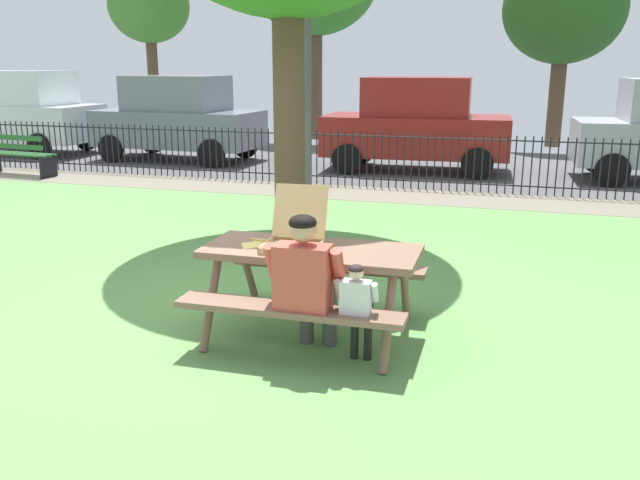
{
  "coord_description": "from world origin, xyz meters",
  "views": [
    {
      "loc": [
        2.61,
        -5.58,
        2.26
      ],
      "look_at": [
        0.97,
        -0.13,
        0.75
      ],
      "focal_mm": 37.4,
      "sensor_mm": 36.0,
      "label": 1
    }
  ],
  "objects_px": {
    "lamp_post_walkway": "(308,33)",
    "far_tree_left": "(149,8)",
    "park_bench_left": "(18,156)",
    "parked_car_left": "(178,118)",
    "adult_at_table": "(307,280)",
    "pizza_box_open": "(295,236)",
    "far_tree_center": "(564,10)",
    "parked_car_center": "(416,124)",
    "child_at_table": "(357,304)",
    "pizza_slice_on_table": "(254,243)",
    "parked_car_far_left": "(9,110)",
    "picnic_table_foreground": "(311,268)"
  },
  "relations": [
    {
      "from": "picnic_table_foreground",
      "to": "adult_at_table",
      "type": "bearing_deg",
      "value": -76.44
    },
    {
      "from": "adult_at_table",
      "to": "pizza_box_open",
      "type": "bearing_deg",
      "value": 117.67
    },
    {
      "from": "far_tree_left",
      "to": "far_tree_center",
      "type": "height_order",
      "value": "far_tree_left"
    },
    {
      "from": "picnic_table_foreground",
      "to": "child_at_table",
      "type": "distance_m",
      "value": 0.75
    },
    {
      "from": "adult_at_table",
      "to": "park_bench_left",
      "type": "distance_m",
      "value": 10.81
    },
    {
      "from": "park_bench_left",
      "to": "lamp_post_walkway",
      "type": "xyz_separation_m",
      "value": [
        6.23,
        0.24,
        2.36
      ]
    },
    {
      "from": "lamp_post_walkway",
      "to": "adult_at_table",
      "type": "bearing_deg",
      "value": -72.41
    },
    {
      "from": "lamp_post_walkway",
      "to": "far_tree_left",
      "type": "xyz_separation_m",
      "value": [
        -7.94,
        8.23,
        1.19
      ]
    },
    {
      "from": "pizza_slice_on_table",
      "to": "adult_at_table",
      "type": "distance_m",
      "value": 0.8
    },
    {
      "from": "picnic_table_foreground",
      "to": "lamp_post_walkway",
      "type": "height_order",
      "value": "lamp_post_walkway"
    },
    {
      "from": "pizza_slice_on_table",
      "to": "park_bench_left",
      "type": "xyz_separation_m",
      "value": [
        -7.83,
        6.26,
        -0.36
      ]
    },
    {
      "from": "adult_at_table",
      "to": "parked_car_left",
      "type": "distance_m",
      "value": 11.64
    },
    {
      "from": "child_at_table",
      "to": "parked_car_left",
      "type": "xyz_separation_m",
      "value": [
        -6.76,
        9.77,
        0.5
      ]
    },
    {
      "from": "parked_car_center",
      "to": "far_tree_center",
      "type": "bearing_deg",
      "value": 61.13
    },
    {
      "from": "child_at_table",
      "to": "far_tree_center",
      "type": "xyz_separation_m",
      "value": [
        1.93,
        15.24,
        3.13
      ]
    },
    {
      "from": "child_at_table",
      "to": "lamp_post_walkway",
      "type": "distance_m",
      "value": 7.82
    },
    {
      "from": "pizza_box_open",
      "to": "park_bench_left",
      "type": "distance_m",
      "value": 10.32
    },
    {
      "from": "park_bench_left",
      "to": "parked_car_left",
      "type": "height_order",
      "value": "parked_car_left"
    },
    {
      "from": "park_bench_left",
      "to": "parked_car_left",
      "type": "bearing_deg",
      "value": 55.08
    },
    {
      "from": "pizza_slice_on_table",
      "to": "parked_car_left",
      "type": "height_order",
      "value": "parked_car_left"
    },
    {
      "from": "child_at_table",
      "to": "far_tree_left",
      "type": "distance_m",
      "value": 18.86
    },
    {
      "from": "parked_car_center",
      "to": "pizza_box_open",
      "type": "bearing_deg",
      "value": -87.42
    },
    {
      "from": "parked_car_far_left",
      "to": "far_tree_left",
      "type": "relative_size",
      "value": 0.89
    },
    {
      "from": "pizza_box_open",
      "to": "parked_car_left",
      "type": "bearing_deg",
      "value": 123.34
    },
    {
      "from": "pizza_slice_on_table",
      "to": "lamp_post_walkway",
      "type": "xyz_separation_m",
      "value": [
        -1.59,
        6.51,
        2.0
      ]
    },
    {
      "from": "far_tree_left",
      "to": "pizza_slice_on_table",
      "type": "bearing_deg",
      "value": -57.11
    },
    {
      "from": "parked_car_far_left",
      "to": "parked_car_left",
      "type": "height_order",
      "value": "parked_car_far_left"
    },
    {
      "from": "park_bench_left",
      "to": "picnic_table_foreground",
      "type": "bearing_deg",
      "value": -36.87
    },
    {
      "from": "parked_car_far_left",
      "to": "parked_car_center",
      "type": "distance_m",
      "value": 10.52
    },
    {
      "from": "child_at_table",
      "to": "lamp_post_walkway",
      "type": "bearing_deg",
      "value": 110.52
    },
    {
      "from": "pizza_box_open",
      "to": "far_tree_center",
      "type": "height_order",
      "value": "far_tree_center"
    },
    {
      "from": "child_at_table",
      "to": "far_tree_left",
      "type": "bearing_deg",
      "value": 124.72
    },
    {
      "from": "pizza_box_open",
      "to": "parked_car_center",
      "type": "height_order",
      "value": "parked_car_center"
    },
    {
      "from": "parked_car_far_left",
      "to": "far_tree_left",
      "type": "xyz_separation_m",
      "value": [
        1.04,
        5.46,
        2.87
      ]
    },
    {
      "from": "lamp_post_walkway",
      "to": "parked_car_center",
      "type": "height_order",
      "value": "lamp_post_walkway"
    },
    {
      "from": "picnic_table_foreground",
      "to": "far_tree_center",
      "type": "xyz_separation_m",
      "value": [
        2.46,
        14.72,
        3.05
      ]
    },
    {
      "from": "park_bench_left",
      "to": "parked_car_far_left",
      "type": "height_order",
      "value": "parked_car_far_left"
    },
    {
      "from": "picnic_table_foreground",
      "to": "park_bench_left",
      "type": "height_order",
      "value": "park_bench_left"
    },
    {
      "from": "far_tree_center",
      "to": "pizza_slice_on_table",
      "type": "bearing_deg",
      "value": -101.35
    },
    {
      "from": "parked_car_left",
      "to": "picnic_table_foreground",
      "type": "bearing_deg",
      "value": -56.04
    },
    {
      "from": "child_at_table",
      "to": "parked_car_far_left",
      "type": "bearing_deg",
      "value": 139.88
    },
    {
      "from": "far_tree_left",
      "to": "pizza_box_open",
      "type": "bearing_deg",
      "value": -56.1
    },
    {
      "from": "pizza_box_open",
      "to": "lamp_post_walkway",
      "type": "xyz_separation_m",
      "value": [
        -1.96,
        6.49,
        1.91
      ]
    },
    {
      "from": "pizza_box_open",
      "to": "adult_at_table",
      "type": "xyz_separation_m",
      "value": [
        0.26,
        -0.49,
        -0.21
      ]
    },
    {
      "from": "pizza_slice_on_table",
      "to": "far_tree_center",
      "type": "relative_size",
      "value": 0.05
    },
    {
      "from": "pizza_box_open",
      "to": "far_tree_center",
      "type": "bearing_deg",
      "value": 80.01
    },
    {
      "from": "lamp_post_walkway",
      "to": "far_tree_center",
      "type": "xyz_separation_m",
      "value": [
        4.55,
        8.23,
        0.87
      ]
    },
    {
      "from": "picnic_table_foreground",
      "to": "adult_at_table",
      "type": "distance_m",
      "value": 0.52
    },
    {
      "from": "far_tree_center",
      "to": "pizza_box_open",
      "type": "bearing_deg",
      "value": -99.99
    },
    {
      "from": "far_tree_center",
      "to": "child_at_table",
      "type": "bearing_deg",
      "value": -97.21
    }
  ]
}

